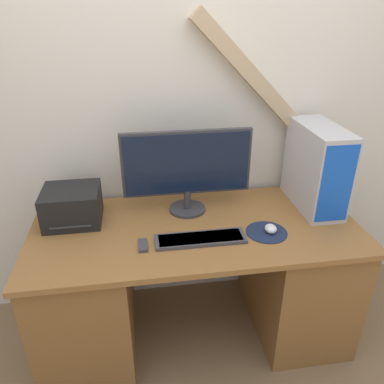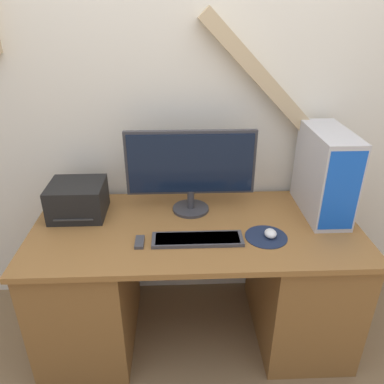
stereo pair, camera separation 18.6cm
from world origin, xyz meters
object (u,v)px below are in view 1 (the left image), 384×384
at_px(mouse, 271,229).
at_px(remote_control, 143,245).
at_px(monitor, 187,167).
at_px(printer, 72,206).
at_px(computer_tower, 316,167).
at_px(keyboard, 201,239).

height_order(mouse, remote_control, mouse).
height_order(monitor, remote_control, monitor).
bearing_deg(printer, computer_tower, -0.88).
relative_size(monitor, printer, 2.39).
bearing_deg(monitor, keyboard, -85.94).
xyz_separation_m(keyboard, printer, (-0.64, 0.29, 0.08)).
bearing_deg(remote_control, monitor, 51.15).
bearing_deg(remote_control, keyboard, 2.15).
bearing_deg(computer_tower, keyboard, -158.97).
xyz_separation_m(monitor, remote_control, (-0.26, -0.32, -0.26)).
xyz_separation_m(printer, remote_control, (0.35, -0.30, -0.08)).
xyz_separation_m(monitor, keyboard, (0.02, -0.31, -0.25)).
bearing_deg(mouse, monitor, 142.23).
distance_m(printer, remote_control, 0.47).
bearing_deg(computer_tower, mouse, -142.80).
xyz_separation_m(computer_tower, printer, (-1.33, 0.02, -0.14)).
bearing_deg(keyboard, mouse, 2.37).
bearing_deg(mouse, keyboard, -177.63).
distance_m(computer_tower, remote_control, 1.04).
height_order(computer_tower, printer, computer_tower).
distance_m(mouse, remote_control, 0.65).
bearing_deg(remote_control, computer_tower, 15.86).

